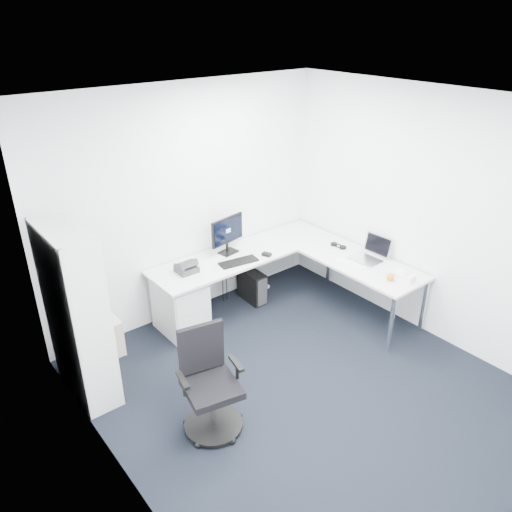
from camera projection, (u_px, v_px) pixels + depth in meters
ground at (312, 395)px, 4.81m from camera, size 4.20×4.20×0.00m
ceiling at (331, 108)px, 3.61m from camera, size 4.20×4.20×0.00m
wall_back at (188, 204)px, 5.68m from camera, size 3.60×0.02×2.70m
wall_left at (122, 355)px, 3.20m from camera, size 0.02×4.20×2.70m
wall_right at (441, 221)px, 5.22m from camera, size 0.02×4.20×2.70m
l_desk at (264, 289)px, 5.94m from camera, size 2.44×1.37×0.71m
drawer_pedestal at (180, 303)px, 5.65m from camera, size 0.46×0.57×0.70m
bookshelf at (77, 314)px, 4.53m from camera, size 0.33×0.85×1.71m
task_chair at (212, 385)px, 4.22m from camera, size 0.64×0.64×0.96m
black_pc_tower at (252, 286)px, 6.31m from camera, size 0.20×0.42×0.40m
beige_pc_tower at (108, 333)px, 5.38m from camera, size 0.20×0.43×0.41m
power_strip at (259, 290)px, 6.58m from camera, size 0.33×0.08×0.04m
monitor at (228, 235)px, 5.90m from camera, size 0.51×0.24×0.47m
black_keyboard at (239, 262)px, 5.76m from camera, size 0.48×0.23×0.02m
mouse at (267, 254)px, 5.92m from camera, size 0.10×0.13×0.04m
desk_phone at (186, 266)px, 5.54m from camera, size 0.22×0.22×0.15m
laptop at (366, 250)px, 5.76m from camera, size 0.39×0.37×0.26m
white_keyboard at (350, 263)px, 5.74m from camera, size 0.15×0.39×0.01m
headphones at (338, 245)px, 6.14m from camera, size 0.15×0.21×0.05m
orange_fruit at (390, 277)px, 5.38m from camera, size 0.08×0.08×0.08m
tissue_box at (404, 277)px, 5.39m from camera, size 0.13×0.22×0.07m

